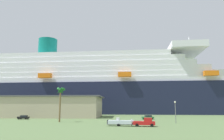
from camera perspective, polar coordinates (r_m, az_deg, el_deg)
name	(u,v)px	position (r m, az deg, el deg)	size (l,w,h in m)	color
ground_plane	(111,117)	(106.41, -0.25, -12.02)	(600.00, 600.00, 0.00)	#567042
cruise_ship	(90,89)	(154.50, -5.63, -4.80)	(258.07, 58.17, 59.01)	#191E38
terminal_building	(31,107)	(113.28, -20.24, -8.84)	(69.36, 28.13, 9.67)	#B7A88C
pickup_truck	(145,122)	(59.01, 8.56, -13.21)	(5.87, 3.06, 2.20)	red
small_boat_on_trailer	(123,122)	(59.58, 2.80, -13.34)	(8.69, 3.15, 2.15)	#595960
palm_tree	(60,94)	(75.51, -13.18, -5.95)	(3.00, 3.09, 11.29)	brown
street_lamp	(175,108)	(71.09, 16.03, -9.52)	(0.56, 0.56, 6.62)	slate
parked_car_black_coupe	(23,117)	(94.61, -21.88, -11.23)	(4.28, 2.25, 1.58)	black
parked_car_green_wagon	(148,117)	(88.62, 9.23, -11.94)	(4.73, 2.46, 1.58)	#2D723F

